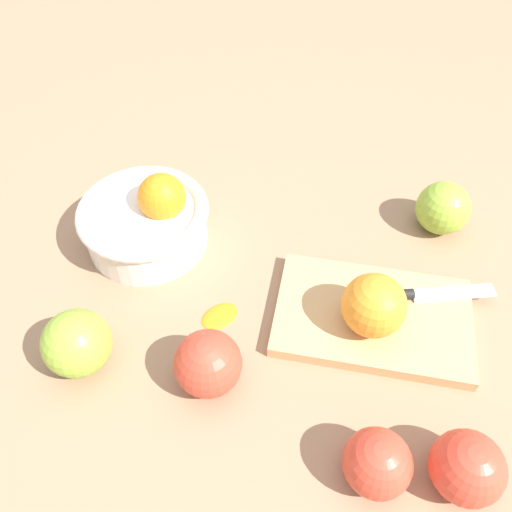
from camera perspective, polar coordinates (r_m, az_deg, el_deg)
ground_plane at (r=0.69m, az=-0.07°, el=-6.35°), size 2.40×2.40×0.00m
bowl at (r=0.76m, az=-11.72°, el=3.88°), size 0.18×0.18×0.11m
cutting_board at (r=0.70m, az=12.50°, el=-6.47°), size 0.26×0.17×0.02m
orange_on_board at (r=0.65m, az=12.63°, el=-5.23°), size 0.08×0.08×0.08m
knife at (r=0.72m, az=17.40°, el=-3.98°), size 0.16×0.05×0.01m
apple_back_right at (r=0.81m, az=19.56°, el=4.91°), size 0.08×0.08×0.08m
apple_front_right at (r=0.60m, az=21.86°, el=-20.49°), size 0.08×0.08×0.08m
apple_front_left at (r=0.61m, az=-5.21°, el=-11.52°), size 0.08×0.08×0.08m
apple_front_right_2 at (r=0.58m, az=12.97°, el=-20.99°), size 0.07×0.07×0.07m
apple_front_left_2 at (r=0.66m, az=-18.82°, el=-8.91°), size 0.08×0.08×0.08m
citrus_peel at (r=0.69m, az=-3.97°, el=-6.35°), size 0.06×0.06×0.01m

